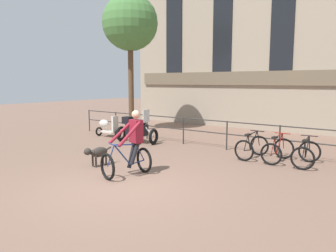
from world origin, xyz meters
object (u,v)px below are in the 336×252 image
object	(u,v)px
parked_scooter	(108,127)
parked_bicycle_near_lamp	(252,147)
parked_motorcycle	(136,129)
cyclist_with_bike	(131,146)
dog	(97,153)
parked_bicycle_mid_right	(306,154)
parked_bicycle_mid_left	(278,150)

from	to	relation	value
parked_scooter	parked_bicycle_near_lamp	bearing A→B (deg)	-90.98
parked_bicycle_near_lamp	parked_motorcycle	bearing A→B (deg)	7.35
parked_motorcycle	parked_bicycle_near_lamp	size ratio (longest dim) A/B	1.51
cyclist_with_bike	dog	world-z (taller)	cyclist_with_bike
cyclist_with_bike	parked_scooter	xyz separation A→B (m)	(-4.94, 3.73, -0.30)
cyclist_with_bike	parked_bicycle_mid_right	bearing A→B (deg)	61.75
parked_bicycle_mid_left	parked_scooter	bearing A→B (deg)	1.83
dog	parked_bicycle_mid_right	bearing A→B (deg)	42.40
parked_bicycle_near_lamp	parked_bicycle_mid_left	world-z (taller)	same
parked_bicycle_mid_left	dog	bearing A→B (deg)	44.36
dog	parked_scooter	bearing A→B (deg)	139.16
cyclist_with_bike	parked_bicycle_mid_left	xyz separation A→B (m)	(2.58, 3.73, -0.41)
cyclist_with_bike	parked_bicycle_near_lamp	xyz separation A→B (m)	(1.76, 3.73, -0.41)
cyclist_with_bike	parked_scooter	distance (m)	6.20
dog	parked_bicycle_mid_left	distance (m)	5.41
dog	parked_scooter	distance (m)	5.09
parked_motorcycle	parked_bicycle_mid_right	bearing A→B (deg)	-96.36
parked_scooter	parked_bicycle_mid_left	bearing A→B (deg)	-90.98
parked_scooter	dog	bearing A→B (deg)	-136.97
parked_bicycle_mid_right	parked_bicycle_near_lamp	bearing A→B (deg)	-3.94
parked_scooter	parked_motorcycle	bearing A→B (deg)	-98.25
dog	parked_scooter	world-z (taller)	parked_scooter
parked_bicycle_mid_left	parked_bicycle_mid_right	world-z (taller)	same
parked_motorcycle	parked_bicycle_mid_right	xyz separation A→B (m)	(6.39, 0.25, -0.20)
cyclist_with_bike	parked_bicycle_near_lamp	distance (m)	4.14
parked_bicycle_near_lamp	parked_bicycle_mid_left	bearing A→B (deg)	-175.66
dog	parked_bicycle_near_lamp	size ratio (longest dim) A/B	0.84
parked_motorcycle	parked_bicycle_mid_left	size ratio (longest dim) A/B	1.54
dog	parked_bicycle_mid_left	size ratio (longest dim) A/B	0.86
parked_motorcycle	parked_bicycle_mid_right	size ratio (longest dim) A/B	1.51
dog	parked_bicycle_mid_left	xyz separation A→B (m)	(3.99, 3.66, -0.04)
cyclist_with_bike	dog	size ratio (longest dim) A/B	1.74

